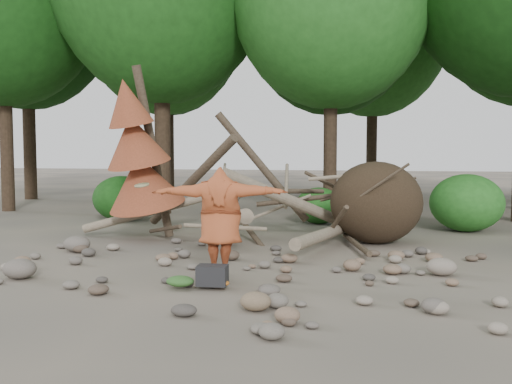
# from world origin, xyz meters

# --- Properties ---
(ground) EXTENTS (120.00, 120.00, 0.00)m
(ground) POSITION_xyz_m (0.00, 0.00, 0.00)
(ground) COLOR #514C44
(ground) RESTS_ON ground
(deadfall_pile) EXTENTS (8.55, 5.24, 3.30)m
(deadfall_pile) POSITION_xyz_m (2.02, 4.24, 0.95)
(deadfall_pile) COLOR #332619
(deadfall_pile) RESTS_ON ground
(dead_conifer) EXTENTS (2.06, 2.16, 4.35)m
(dead_conifer) POSITION_xyz_m (-3.12, 3.37, 2.11)
(dead_conifer) COLOR #4C3F30
(dead_conifer) RESTS_ON ground
(bush_left) EXTENTS (1.80, 1.80, 1.44)m
(bush_left) POSITION_xyz_m (-5.50, 7.20, 0.72)
(bush_left) COLOR #184D14
(bush_left) RESTS_ON ground
(bush_mid) EXTENTS (1.40, 1.40, 1.12)m
(bush_mid) POSITION_xyz_m (0.80, 7.80, 0.56)
(bush_mid) COLOR #21611C
(bush_mid) RESTS_ON ground
(bush_right) EXTENTS (2.00, 2.00, 1.60)m
(bush_right) POSITION_xyz_m (5.00, 7.00, 0.80)
(bush_right) COLOR #2A7324
(bush_right) RESTS_ON ground
(frisbee_thrower) EXTENTS (2.61, 1.01, 1.87)m
(frisbee_thrower) POSITION_xyz_m (0.11, -0.40, 1.02)
(frisbee_thrower) COLOR #A24724
(frisbee_thrower) RESTS_ON ground
(backpack) EXTENTS (0.51, 0.36, 0.32)m
(backpack) POSITION_xyz_m (0.14, -0.96, 0.16)
(backpack) COLOR black
(backpack) RESTS_ON ground
(cloth_green) EXTENTS (0.45, 0.38, 0.17)m
(cloth_green) POSITION_xyz_m (-0.35, -1.12, 0.08)
(cloth_green) COLOR #2E5B24
(cloth_green) RESTS_ON ground
(cloth_orange) EXTENTS (0.28, 0.23, 0.10)m
(cloth_orange) POSITION_xyz_m (0.29, -0.96, 0.05)
(cloth_orange) COLOR #AC5E1D
(cloth_orange) RESTS_ON ground
(boulder_front_left) EXTENTS (0.58, 0.52, 0.35)m
(boulder_front_left) POSITION_xyz_m (-3.34, -1.02, 0.17)
(boulder_front_left) COLOR #696057
(boulder_front_left) RESTS_ON ground
(boulder_front_right) EXTENTS (0.44, 0.39, 0.26)m
(boulder_front_right) POSITION_xyz_m (1.11, -2.04, 0.13)
(boulder_front_right) COLOR #79644C
(boulder_front_right) RESTS_ON ground
(boulder_mid_right) EXTENTS (0.53, 0.47, 0.32)m
(boulder_mid_right) POSITION_xyz_m (3.83, 0.92, 0.16)
(boulder_mid_right) COLOR gray
(boulder_mid_right) RESTS_ON ground
(boulder_mid_left) EXTENTS (0.59, 0.53, 0.36)m
(boulder_mid_left) POSITION_xyz_m (-3.81, 1.63, 0.18)
(boulder_mid_left) COLOR #6A6159
(boulder_mid_left) RESTS_ON ground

